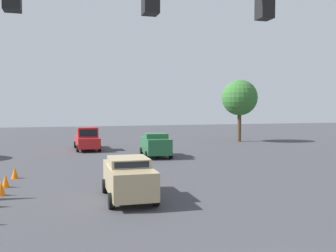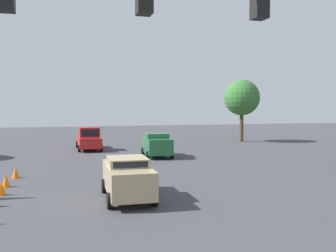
{
  "view_description": "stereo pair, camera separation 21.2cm",
  "coord_description": "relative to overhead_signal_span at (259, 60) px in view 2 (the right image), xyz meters",
  "views": [
    {
      "loc": [
        4.53,
        5.88,
        4.05
      ],
      "look_at": [
        -1.16,
        -13.5,
        2.97
      ],
      "focal_mm": 40.0,
      "sensor_mm": 36.0,
      "label": 1
    },
    {
      "loc": [
        4.33,
        5.94,
        4.05
      ],
      "look_at": [
        -1.16,
        -13.5,
        2.97
      ],
      "focal_mm": 40.0,
      "sensor_mm": 36.0,
      "label": 2
    }
  ],
  "objects": [
    {
      "name": "sedan_green_oncoming_deep",
      "position": [
        -2.86,
        -21.05,
        -4.11
      ],
      "size": [
        2.27,
        4.0,
        1.89
      ],
      "color": "#236038",
      "rests_on": "ground_plane"
    },
    {
      "name": "sedan_tan_withflow_mid",
      "position": [
        1.64,
        -8.32,
        -4.14
      ],
      "size": [
        2.11,
        4.42,
        1.82
      ],
      "color": "tan",
      "rests_on": "ground_plane"
    },
    {
      "name": "traffic_cone_fifth",
      "position": [
        7.11,
        -12.31,
        -4.76
      ],
      "size": [
        0.4,
        0.4,
        0.66
      ],
      "primitive_type": "cone",
      "color": "orange",
      "rests_on": "ground_plane"
    },
    {
      "name": "traffic_cone_fourth",
      "position": [
        7.07,
        -10.54,
        -4.76
      ],
      "size": [
        0.4,
        0.4,
        0.66
      ],
      "primitive_type": "cone",
      "color": "orange",
      "rests_on": "ground_plane"
    },
    {
      "name": "overhead_signal_span",
      "position": [
        0.0,
        0.0,
        0.0
      ],
      "size": [
        20.42,
        0.38,
        7.8
      ],
      "color": "slate",
      "rests_on": "ground_plane"
    },
    {
      "name": "tree_horizon_left",
      "position": [
        -15.3,
        -30.97,
        -0.11
      ],
      "size": [
        4.06,
        4.06,
        7.05
      ],
      "color": "#4C3823",
      "rests_on": "ground_plane"
    },
    {
      "name": "pickup_truck_red_withflow_deep",
      "position": [
        2.02,
        -27.55,
        -4.12
      ],
      "size": [
        2.21,
        5.46,
        2.12
      ],
      "color": "red",
      "rests_on": "ground_plane"
    },
    {
      "name": "traffic_cone_farthest",
      "position": [
        6.92,
        -14.69,
        -4.76
      ],
      "size": [
        0.4,
        0.4,
        0.66
      ],
      "primitive_type": "cone",
      "color": "orange",
      "rests_on": "ground_plane"
    }
  ]
}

